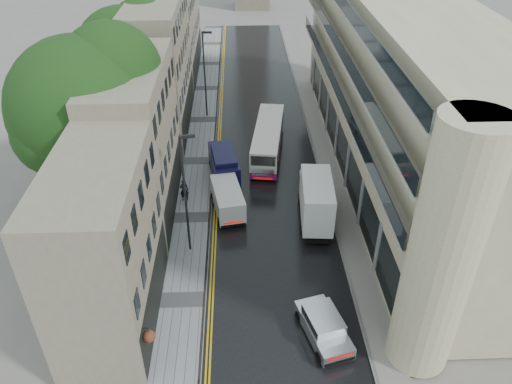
{
  "coord_description": "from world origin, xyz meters",
  "views": [
    {
      "loc": [
        -2.24,
        -10.6,
        22.38
      ],
      "look_at": [
        -1.16,
        18.0,
        3.07
      ],
      "focal_mm": 35.0,
      "sensor_mm": 36.0,
      "label": 1
    }
  ],
  "objects_px": {
    "tree_near": "(87,132)",
    "lamp_post_near": "(185,197)",
    "white_lorry": "(303,212)",
    "silver_hatchback": "(320,351)",
    "lamp_post_far": "(205,76)",
    "tree_far": "(127,72)",
    "navy_van": "(215,176)",
    "cream_bus": "(253,155)",
    "white_van": "(219,214)",
    "pedestrian": "(184,190)"
  },
  "relations": [
    {
      "from": "tree_far",
      "to": "lamp_post_near",
      "type": "height_order",
      "value": "tree_far"
    },
    {
      "from": "tree_near",
      "to": "pedestrian",
      "type": "relative_size",
      "value": 7.54
    },
    {
      "from": "silver_hatchback",
      "to": "lamp_post_far",
      "type": "height_order",
      "value": "lamp_post_far"
    },
    {
      "from": "lamp_post_near",
      "to": "tree_near",
      "type": "bearing_deg",
      "value": 135.6
    },
    {
      "from": "silver_hatchback",
      "to": "white_lorry",
      "type": "bearing_deg",
      "value": 72.83
    },
    {
      "from": "tree_near",
      "to": "white_lorry",
      "type": "bearing_deg",
      "value": -10.85
    },
    {
      "from": "lamp_post_near",
      "to": "lamp_post_far",
      "type": "bearing_deg",
      "value": 78.05
    },
    {
      "from": "cream_bus",
      "to": "lamp_post_near",
      "type": "bearing_deg",
      "value": -105.77
    },
    {
      "from": "tree_far",
      "to": "white_lorry",
      "type": "distance_m",
      "value": 21.76
    },
    {
      "from": "tree_far",
      "to": "cream_bus",
      "type": "bearing_deg",
      "value": -31.49
    },
    {
      "from": "white_lorry",
      "to": "white_van",
      "type": "bearing_deg",
      "value": 173.03
    },
    {
      "from": "tree_far",
      "to": "navy_van",
      "type": "relative_size",
      "value": 2.44
    },
    {
      "from": "tree_far",
      "to": "lamp_post_far",
      "type": "height_order",
      "value": "tree_far"
    },
    {
      "from": "tree_near",
      "to": "cream_bus",
      "type": "relative_size",
      "value": 1.42
    },
    {
      "from": "navy_van",
      "to": "lamp_post_far",
      "type": "bearing_deg",
      "value": 86.88
    },
    {
      "from": "white_lorry",
      "to": "lamp_post_far",
      "type": "xyz_separation_m",
      "value": [
        -7.63,
        19.53,
        2.56
      ]
    },
    {
      "from": "cream_bus",
      "to": "silver_hatchback",
      "type": "xyz_separation_m",
      "value": [
        2.88,
        -19.91,
        -0.54
      ]
    },
    {
      "from": "tree_far",
      "to": "silver_hatchback",
      "type": "height_order",
      "value": "tree_far"
    },
    {
      "from": "pedestrian",
      "to": "lamp_post_near",
      "type": "xyz_separation_m",
      "value": [
        0.82,
        -5.87,
        3.39
      ]
    },
    {
      "from": "white_lorry",
      "to": "pedestrian",
      "type": "distance_m",
      "value": 9.71
    },
    {
      "from": "lamp_post_far",
      "to": "tree_far",
      "type": "bearing_deg",
      "value": -147.43
    },
    {
      "from": "pedestrian",
      "to": "white_lorry",
      "type": "bearing_deg",
      "value": 146.4
    },
    {
      "from": "tree_far",
      "to": "cream_bus",
      "type": "xyz_separation_m",
      "value": [
        11.11,
        -6.8,
        -4.87
      ]
    },
    {
      "from": "tree_far",
      "to": "white_van",
      "type": "relative_size",
      "value": 2.74
    },
    {
      "from": "tree_far",
      "to": "silver_hatchback",
      "type": "relative_size",
      "value": 2.93
    },
    {
      "from": "white_lorry",
      "to": "white_van",
      "type": "xyz_separation_m",
      "value": [
        -5.9,
        1.12,
        -0.81
      ]
    },
    {
      "from": "navy_van",
      "to": "pedestrian",
      "type": "distance_m",
      "value": 2.78
    },
    {
      "from": "tree_near",
      "to": "white_van",
      "type": "distance_m",
      "value": 10.65
    },
    {
      "from": "navy_van",
      "to": "lamp_post_far",
      "type": "distance_m",
      "value": 14.19
    },
    {
      "from": "cream_bus",
      "to": "white_van",
      "type": "relative_size",
      "value": 2.16
    },
    {
      "from": "lamp_post_near",
      "to": "lamp_post_far",
      "type": "relative_size",
      "value": 1.0
    },
    {
      "from": "tree_near",
      "to": "navy_van",
      "type": "bearing_deg",
      "value": 19.57
    },
    {
      "from": "white_lorry",
      "to": "silver_hatchback",
      "type": "height_order",
      "value": "white_lorry"
    },
    {
      "from": "tree_near",
      "to": "white_van",
      "type": "height_order",
      "value": "tree_near"
    },
    {
      "from": "tree_near",
      "to": "cream_bus",
      "type": "distance_m",
      "value": 14.14
    },
    {
      "from": "silver_hatchback",
      "to": "navy_van",
      "type": "bearing_deg",
      "value": 94.35
    },
    {
      "from": "white_van",
      "to": "lamp_post_far",
      "type": "distance_m",
      "value": 18.8
    },
    {
      "from": "tree_near",
      "to": "pedestrian",
      "type": "height_order",
      "value": "tree_near"
    },
    {
      "from": "cream_bus",
      "to": "lamp_post_near",
      "type": "relative_size",
      "value": 1.14
    },
    {
      "from": "white_lorry",
      "to": "navy_van",
      "type": "distance_m",
      "value": 8.56
    },
    {
      "from": "cream_bus",
      "to": "white_van",
      "type": "bearing_deg",
      "value": -101.01
    },
    {
      "from": "silver_hatchback",
      "to": "pedestrian",
      "type": "height_order",
      "value": "pedestrian"
    },
    {
      "from": "white_van",
      "to": "navy_van",
      "type": "bearing_deg",
      "value": 84.93
    },
    {
      "from": "silver_hatchback",
      "to": "lamp_post_near",
      "type": "relative_size",
      "value": 0.49
    },
    {
      "from": "white_van",
      "to": "lamp_post_near",
      "type": "distance_m",
      "value": 4.76
    },
    {
      "from": "white_lorry",
      "to": "navy_van",
      "type": "relative_size",
      "value": 1.37
    },
    {
      "from": "tree_near",
      "to": "lamp_post_far",
      "type": "bearing_deg",
      "value": 67.37
    },
    {
      "from": "cream_bus",
      "to": "lamp_post_far",
      "type": "distance_m",
      "value": 11.83
    },
    {
      "from": "silver_hatchback",
      "to": "navy_van",
      "type": "relative_size",
      "value": 0.83
    },
    {
      "from": "tree_near",
      "to": "lamp_post_near",
      "type": "distance_m",
      "value": 8.44
    }
  ]
}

